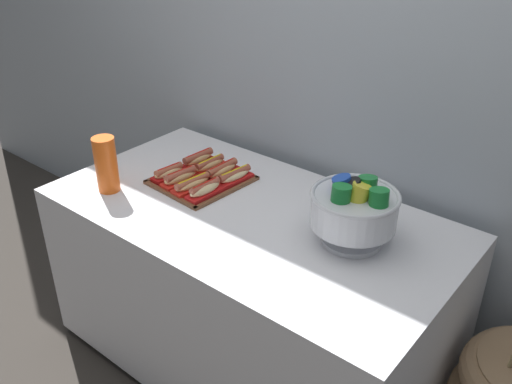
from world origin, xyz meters
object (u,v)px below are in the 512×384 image
(punch_bowl, at_px, (354,208))
(cup_stack, at_px, (106,164))
(serving_tray, at_px, (202,180))
(hot_dog_3, at_px, (205,190))
(hot_dog_6, at_px, (222,170))
(hot_dog_7, at_px, (234,176))
(hot_dog_5, at_px, (210,165))
(buffet_table, at_px, (250,287))
(hot_dog_0, at_px, (169,173))
(hot_dog_1, at_px, (180,177))
(hot_dog_2, at_px, (192,184))
(hot_dog_4, at_px, (198,159))

(punch_bowl, xyz_separation_m, cup_stack, (-0.96, -0.30, -0.02))
(punch_bowl, bearing_deg, serving_tray, -179.54)
(hot_dog_3, height_order, hot_dog_6, hot_dog_3)
(hot_dog_3, bearing_deg, hot_dog_6, 110.44)
(hot_dog_7, xyz_separation_m, punch_bowl, (0.60, -0.07, 0.10))
(hot_dog_5, bearing_deg, hot_dog_3, -51.73)
(buffet_table, height_order, punch_bowl, punch_bowl)
(hot_dog_0, xyz_separation_m, hot_dog_1, (0.07, -0.01, 0.00))
(serving_tray, distance_m, hot_dog_1, 0.10)
(buffet_table, bearing_deg, hot_dog_5, 157.03)
(hot_dog_1, relative_size, hot_dog_3, 1.05)
(serving_tray, relative_size, hot_dog_2, 2.08)
(hot_dog_6, bearing_deg, hot_dog_2, -94.00)
(hot_dog_1, distance_m, hot_dog_7, 0.22)
(hot_dog_5, bearing_deg, cup_stack, -119.18)
(hot_dog_1, xyz_separation_m, hot_dog_5, (0.01, 0.16, -0.00))
(hot_dog_3, distance_m, punch_bowl, 0.63)
(hot_dog_2, height_order, punch_bowl, punch_bowl)
(buffet_table, relative_size, hot_dog_6, 8.70)
(hot_dog_4, bearing_deg, hot_dog_6, -4.00)
(hot_dog_3, bearing_deg, buffet_table, 8.33)
(hot_dog_0, xyz_separation_m, hot_dog_7, (0.24, 0.15, 0.00))
(hot_dog_1, height_order, hot_dog_3, hot_dog_1)
(hot_dog_5, relative_size, punch_bowl, 0.57)
(serving_tray, relative_size, hot_dog_0, 2.42)
(hot_dog_5, bearing_deg, punch_bowl, -6.01)
(hot_dog_1, xyz_separation_m, hot_dog_7, (0.16, 0.15, -0.00))
(hot_dog_0, relative_size, hot_dog_3, 0.94)
(buffet_table, distance_m, hot_dog_0, 0.59)
(hot_dog_7, bearing_deg, hot_dog_6, 176.00)
(hot_dog_7, bearing_deg, punch_bowl, -6.50)
(hot_dog_6, height_order, cup_stack, cup_stack)
(cup_stack, bearing_deg, hot_dog_7, 45.45)
(hot_dog_6, relative_size, cup_stack, 0.79)
(punch_bowl, bearing_deg, hot_dog_0, -174.53)
(serving_tray, distance_m, cup_stack, 0.39)
(hot_dog_3, relative_size, hot_dog_7, 0.95)
(hot_dog_1, relative_size, hot_dog_4, 1.04)
(hot_dog_7, distance_m, punch_bowl, 0.61)
(punch_bowl, height_order, cup_stack, punch_bowl)
(hot_dog_1, xyz_separation_m, hot_dog_6, (0.09, 0.16, -0.00))
(hot_dog_1, bearing_deg, punch_bowl, 6.39)
(hot_dog_0, height_order, hot_dog_3, hot_dog_3)
(hot_dog_0, xyz_separation_m, hot_dog_2, (0.15, -0.01, -0.00))
(hot_dog_4, height_order, hot_dog_6, hot_dog_4)
(hot_dog_1, relative_size, hot_dog_2, 0.96)
(hot_dog_2, height_order, hot_dog_5, hot_dog_5)
(hot_dog_0, distance_m, punch_bowl, 0.85)
(hot_dog_3, height_order, punch_bowl, punch_bowl)
(buffet_table, xyz_separation_m, hot_dog_4, (-0.42, 0.15, 0.41))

